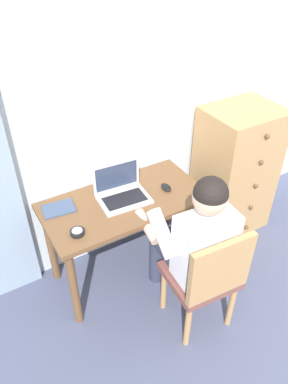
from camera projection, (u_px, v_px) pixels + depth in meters
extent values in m
cube|color=silver|center=(154.00, 96.00, 2.65)|extent=(4.80, 0.05, 2.50)
cube|color=brown|center=(124.00, 202.00, 2.55)|extent=(1.13, 0.57, 0.03)
cylinder|color=brown|center=(74.00, 289.00, 2.41)|extent=(0.06, 0.06, 0.68)
cylinder|color=brown|center=(198.00, 234.00, 2.82)|extent=(0.06, 0.06, 0.68)
cylinder|color=brown|center=(51.00, 246.00, 2.72)|extent=(0.06, 0.06, 0.68)
cylinder|color=brown|center=(166.00, 202.00, 3.13)|extent=(0.06, 0.06, 0.68)
cube|color=tan|center=(235.00, 171.00, 3.12)|extent=(0.58, 0.47, 1.12)
sphere|color=brown|center=(247.00, 227.00, 3.22)|extent=(0.04, 0.04, 0.04)
sphere|color=brown|center=(251.00, 208.00, 3.08)|extent=(0.04, 0.04, 0.04)
sphere|color=brown|center=(256.00, 186.00, 2.95)|extent=(0.04, 0.04, 0.04)
sphere|color=brown|center=(261.00, 162.00, 2.81)|extent=(0.04, 0.04, 0.04)
sphere|color=brown|center=(267.00, 136.00, 2.68)|extent=(0.04, 0.04, 0.04)
cube|color=brown|center=(200.00, 275.00, 2.39)|extent=(0.45, 0.43, 0.05)
cube|color=tan|center=(221.00, 270.00, 2.12)|extent=(0.42, 0.07, 0.42)
cylinder|color=tan|center=(204.00, 272.00, 2.70)|extent=(0.04, 0.04, 0.40)
cylinder|color=tan|center=(164.00, 289.00, 2.59)|extent=(0.04, 0.04, 0.40)
cylinder|color=tan|center=(231.00, 305.00, 2.48)|extent=(0.04, 0.04, 0.40)
cylinder|color=tan|center=(188.00, 325.00, 2.36)|extent=(0.04, 0.04, 0.40)
cylinder|color=#33384C|center=(194.00, 244.00, 2.55)|extent=(0.17, 0.41, 0.14)
cylinder|color=#33384C|center=(171.00, 252.00, 2.49)|extent=(0.17, 0.41, 0.14)
cylinder|color=#33384C|center=(177.00, 249.00, 2.84)|extent=(0.11, 0.11, 0.47)
cylinder|color=#33384C|center=(156.00, 257.00, 2.78)|extent=(0.11, 0.11, 0.47)
cube|color=white|center=(205.00, 246.00, 2.22)|extent=(0.37, 0.23, 0.46)
cylinder|color=white|center=(224.00, 212.00, 2.34)|extent=(0.11, 0.30, 0.25)
cylinder|color=white|center=(163.00, 234.00, 2.18)|extent=(0.11, 0.30, 0.25)
cylinder|color=#DBAD8E|center=(204.00, 207.00, 2.55)|extent=(0.09, 0.27, 0.11)
cylinder|color=#DBAD8E|center=(147.00, 226.00, 2.39)|extent=(0.09, 0.27, 0.11)
sphere|color=#DBAD8E|center=(210.00, 198.00, 2.01)|extent=(0.20, 0.20, 0.20)
sphere|color=black|center=(211.00, 194.00, 1.99)|extent=(0.20, 0.20, 0.20)
cube|color=silver|center=(124.00, 199.00, 2.54)|extent=(0.36, 0.26, 0.02)
cube|color=black|center=(125.00, 199.00, 2.53)|extent=(0.30, 0.17, 0.00)
cube|color=silver|center=(116.00, 176.00, 2.56)|extent=(0.34, 0.03, 0.22)
cube|color=#2D3851|center=(117.00, 176.00, 2.55)|extent=(0.31, 0.02, 0.18)
ellipsoid|color=black|center=(166.00, 187.00, 2.64)|extent=(0.06, 0.10, 0.03)
cylinder|color=black|center=(77.00, 232.00, 2.27)|extent=(0.09, 0.09, 0.03)
cylinder|color=silver|center=(77.00, 231.00, 2.26)|extent=(0.06, 0.06, 0.00)
cube|color=#3D4C6B|center=(59.00, 209.00, 2.46)|extent=(0.23, 0.17, 0.01)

